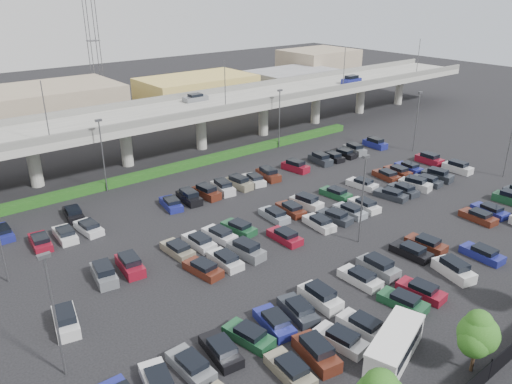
# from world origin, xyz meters

# --- Properties ---
(ground) EXTENTS (280.00, 280.00, 0.00)m
(ground) POSITION_xyz_m (0.00, 0.00, 0.00)
(ground) COLOR black
(overpass) EXTENTS (150.00, 13.00, 15.80)m
(overpass) POSITION_xyz_m (-0.18, 31.99, 6.97)
(overpass) COLOR gray
(overpass) RESTS_ON ground
(hedge) EXTENTS (66.00, 1.60, 1.10)m
(hedge) POSITION_xyz_m (0.00, 25.00, 0.55)
(hedge) COLOR #163C11
(hedge) RESTS_ON ground
(shuttle_bus) EXTENTS (7.58, 4.56, 2.30)m
(shuttle_bus) POSITION_xyz_m (-12.43, -22.14, 1.25)
(shuttle_bus) COLOR silver
(shuttle_bus) RESTS_ON ground
(parked_cars) EXTENTS (62.87, 41.66, 1.67)m
(parked_cars) POSITION_xyz_m (-0.49, -3.21, 0.63)
(parked_cars) COLOR silver
(parked_cars) RESTS_ON ground
(light_poles) EXTENTS (66.90, 48.38, 10.30)m
(light_poles) POSITION_xyz_m (-4.13, 2.00, 6.24)
(light_poles) COLOR #4B4C50
(light_poles) RESTS_ON ground
(distant_buildings) EXTENTS (138.00, 24.00, 9.00)m
(distant_buildings) POSITION_xyz_m (12.38, 61.81, 3.74)
(distant_buildings) COLOR gray
(distant_buildings) RESTS_ON ground
(comm_tower) EXTENTS (2.40, 2.40, 30.00)m
(comm_tower) POSITION_xyz_m (4.00, 74.00, 15.61)
(comm_tower) COLOR #4B4C50
(comm_tower) RESTS_ON ground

